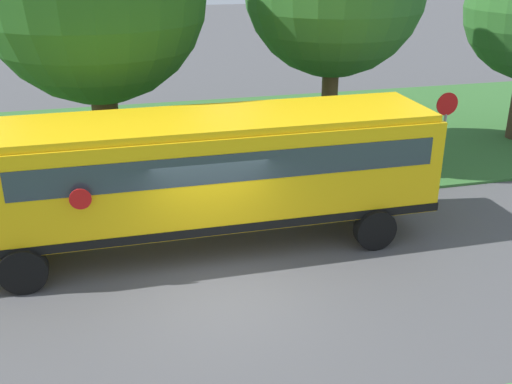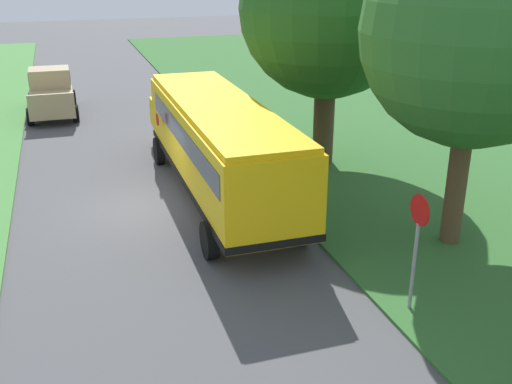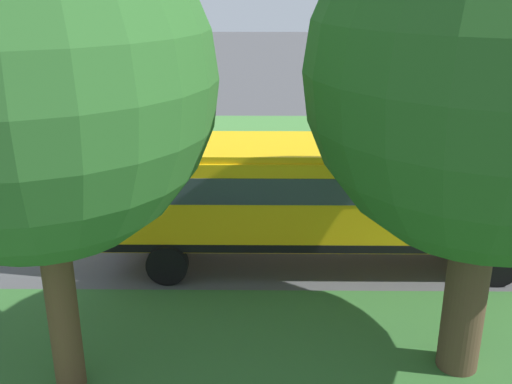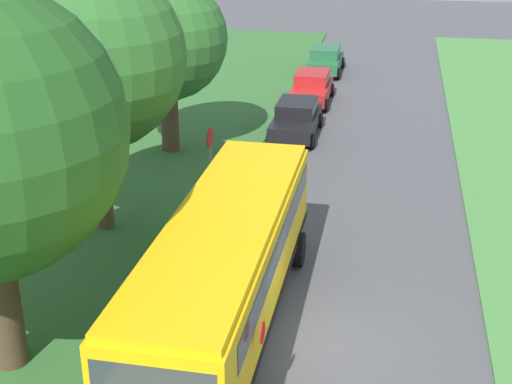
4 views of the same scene
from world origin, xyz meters
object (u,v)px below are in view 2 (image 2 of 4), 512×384
(pickup_truck, at_px, (51,92))
(oak_tree_roadside_mid, at_px, (482,28))
(school_bus, at_px, (217,140))
(oak_tree_beside_bus, at_px, (326,6))
(stop_sign, at_px, (417,239))

(pickup_truck, height_order, oak_tree_roadside_mid, oak_tree_roadside_mid)
(school_bus, xyz_separation_m, oak_tree_beside_bus, (-4.40, -1.94, 3.74))
(school_bus, relative_size, oak_tree_roadside_mid, 1.48)
(school_bus, distance_m, oak_tree_roadside_mid, 8.26)
(pickup_truck, distance_m, stop_sign, 22.15)
(oak_tree_beside_bus, relative_size, stop_sign, 3.16)
(school_bus, relative_size, stop_sign, 4.53)
(school_bus, height_order, stop_sign, school_bus)
(school_bus, xyz_separation_m, stop_sign, (-2.33, 7.72, -0.19))
(oak_tree_beside_bus, bearing_deg, school_bus, 23.81)
(pickup_truck, relative_size, stop_sign, 1.97)
(stop_sign, bearing_deg, oak_tree_beside_bus, -102.11)
(oak_tree_roadside_mid, bearing_deg, school_bus, -44.95)
(oak_tree_roadside_mid, bearing_deg, oak_tree_beside_bus, -83.51)
(oak_tree_beside_bus, distance_m, stop_sign, 10.64)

